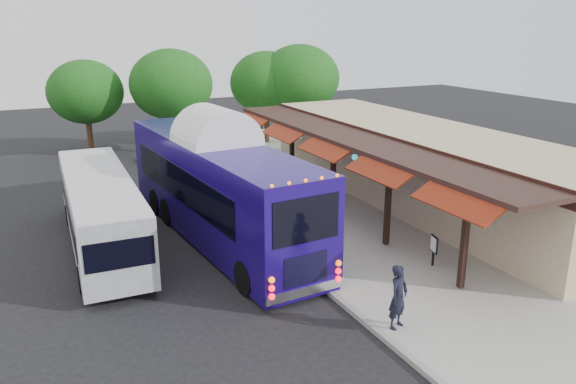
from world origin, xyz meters
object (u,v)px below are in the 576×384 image
ped_a (398,297)px  ped_b (282,218)px  sign_board (434,246)px  ped_d (242,150)px  city_bus (100,209)px  coach_bus (218,184)px  ped_c (212,170)px

ped_a → ped_b: ped_a is taller
sign_board → ped_d: bearing=108.0°
city_bus → ped_d: city_bus is taller
ped_a → ped_b: 7.43m
coach_bus → ped_d: (4.85, 9.87, -1.14)m
ped_a → ped_d: bearing=58.7°
city_bus → ped_a: city_bus is taller
ped_a → ped_d: size_ratio=0.99×
coach_bus → city_bus: bearing=162.1°
coach_bus → ped_c: size_ratio=8.49×
sign_board → coach_bus: bearing=148.0°
ped_b → coach_bus: bearing=-28.0°
city_bus → ped_b: (6.34, -2.45, -0.56)m
city_bus → sign_board: bearing=-33.7°
ped_a → sign_board: bearing=15.2°
ped_d → ped_c: bearing=67.1°
ped_b → ped_d: size_ratio=0.89×
ped_a → ped_d: ped_d is taller
coach_bus → ped_d: bearing=59.4°
ped_c → ped_d: 4.04m
coach_bus → sign_board: bearing=-51.7°
coach_bus → ped_c: 7.37m
city_bus → ped_a: (6.34, -9.88, -0.47)m
ped_d → city_bus: bearing=65.0°
coach_bus → sign_board: (5.61, -6.07, -1.33)m
coach_bus → ped_b: bearing=-39.0°
coach_bus → city_bus: (-4.29, 1.03, -0.68)m
sign_board → ped_b: bearing=142.6°
ped_a → city_bus: bearing=99.9°
city_bus → ped_b: bearing=-19.1°
city_bus → sign_board: (9.90, -7.10, -0.65)m
ped_a → sign_board: size_ratio=1.67×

